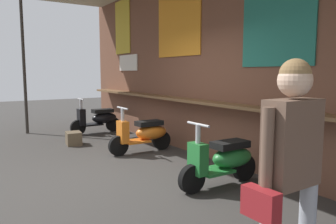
{
  "coord_description": "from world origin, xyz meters",
  "views": [
    {
      "loc": [
        4.68,
        -2.12,
        1.65
      ],
      "look_at": [
        -0.78,
        1.39,
        0.86
      ],
      "focal_mm": 35.0,
      "sensor_mm": 36.0,
      "label": 1
    }
  ],
  "objects_px": {
    "scooter_green": "(224,160)",
    "shopper_with_handbag": "(290,156)",
    "scooter_black": "(99,119)",
    "merchandise_crate": "(74,138)",
    "scooter_orange": "(144,134)"
  },
  "relations": [
    {
      "from": "scooter_green",
      "to": "shopper_with_handbag",
      "type": "relative_size",
      "value": 0.8
    },
    {
      "from": "scooter_black",
      "to": "merchandise_crate",
      "type": "relative_size",
      "value": 3.51
    },
    {
      "from": "scooter_green",
      "to": "shopper_with_handbag",
      "type": "bearing_deg",
      "value": 57.97
    },
    {
      "from": "shopper_with_handbag",
      "to": "merchandise_crate",
      "type": "bearing_deg",
      "value": 176.96
    },
    {
      "from": "shopper_with_handbag",
      "to": "scooter_orange",
      "type": "bearing_deg",
      "value": 163.36
    },
    {
      "from": "scooter_orange",
      "to": "scooter_black",
      "type": "bearing_deg",
      "value": -89.47
    },
    {
      "from": "scooter_black",
      "to": "scooter_orange",
      "type": "bearing_deg",
      "value": 89.68
    },
    {
      "from": "scooter_green",
      "to": "merchandise_crate",
      "type": "height_order",
      "value": "scooter_green"
    },
    {
      "from": "shopper_with_handbag",
      "to": "merchandise_crate",
      "type": "height_order",
      "value": "shopper_with_handbag"
    },
    {
      "from": "scooter_black",
      "to": "scooter_orange",
      "type": "relative_size",
      "value": 1.0
    },
    {
      "from": "scooter_orange",
      "to": "merchandise_crate",
      "type": "height_order",
      "value": "scooter_orange"
    },
    {
      "from": "shopper_with_handbag",
      "to": "merchandise_crate",
      "type": "relative_size",
      "value": 4.38
    },
    {
      "from": "scooter_orange",
      "to": "shopper_with_handbag",
      "type": "xyz_separation_m",
      "value": [
        4.48,
        -1.29,
        0.69
      ]
    },
    {
      "from": "merchandise_crate",
      "to": "scooter_black",
      "type": "bearing_deg",
      "value": 137.28
    },
    {
      "from": "shopper_with_handbag",
      "to": "scooter_black",
      "type": "bearing_deg",
      "value": 169.09
    }
  ]
}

